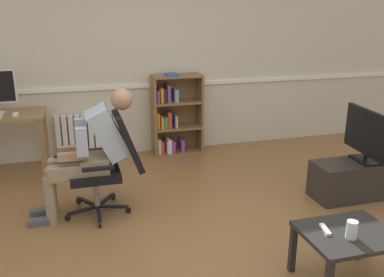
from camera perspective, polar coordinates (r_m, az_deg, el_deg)
ground_plane at (r=3.57m, az=1.44°, el=-15.04°), size 18.00×18.00×0.00m
back_wall at (r=5.62m, az=-6.60°, el=11.57°), size 12.00×0.13×2.70m
computer_mouse at (r=5.08m, az=-22.91°, el=3.05°), size 0.06×0.10×0.03m
bookshelf at (r=5.63m, az=-2.53°, el=3.01°), size 0.67×0.29×1.09m
radiator at (r=5.65m, az=-13.99°, el=0.30°), size 0.80×0.08×0.60m
office_chair at (r=4.05m, az=-11.11°, el=-2.96°), size 0.77×0.61×0.98m
person_seated at (r=4.00m, az=-13.64°, el=-1.53°), size 1.02×0.40×1.21m
tv_stand at (r=4.78m, az=22.23°, el=-5.03°), size 1.09×0.39×0.39m
tv_screen at (r=4.63m, az=22.92°, el=0.42°), size 0.23×0.80×0.54m
coffee_table at (r=3.22m, az=20.44°, el=-12.80°), size 0.64×0.53×0.41m
drinking_glass at (r=3.10m, az=20.95°, el=-11.54°), size 0.08×0.08×0.13m
spare_remote at (r=3.16m, az=17.69°, el=-11.70°), size 0.06×0.15×0.02m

